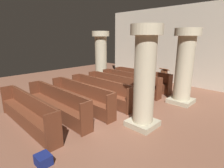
{
  "coord_description": "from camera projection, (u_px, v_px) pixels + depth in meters",
  "views": [
    {
      "loc": [
        4.58,
        -4.27,
        2.74
      ],
      "look_at": [
        -0.67,
        1.17,
        0.75
      ],
      "focal_mm": 28.33,
      "sensor_mm": 36.0,
      "label": 1
    }
  ],
  "objects": [
    {
      "name": "pew_row_4",
      "position": [
        81.0,
        96.0,
        6.92
      ],
      "size": [
        3.47,
        0.46,
        1.0
      ],
      "color": "brown",
      "rests_on": "ground"
    },
    {
      "name": "ground_plane",
      "position": [
        103.0,
        112.0,
        6.74
      ],
      "size": [
        19.2,
        19.2,
        0.0
      ],
      "primitive_type": "plane",
      "color": "brown"
    },
    {
      "name": "back_wall",
      "position": [
        178.0,
        46.0,
        10.4
      ],
      "size": [
        10.0,
        0.16,
        4.5
      ],
      "primitive_type": "cube",
      "color": "beige",
      "rests_on": "ground"
    },
    {
      "name": "pew_row_5",
      "position": [
        57.0,
        102.0,
        6.21
      ],
      "size": [
        3.47,
        0.47,
        1.0
      ],
      "color": "brown",
      "rests_on": "ground"
    },
    {
      "name": "lectern",
      "position": [
        164.0,
        79.0,
        10.08
      ],
      "size": [
        0.48,
        0.45,
        1.08
      ],
      "color": "brown",
      "rests_on": "ground"
    },
    {
      "name": "pillar_aisle_rear",
      "position": [
        145.0,
        76.0,
        5.26
      ],
      "size": [
        0.92,
        0.92,
        3.11
      ],
      "color": "tan",
      "rests_on": "ground"
    },
    {
      "name": "pew_row_6",
      "position": [
        27.0,
        111.0,
        5.5
      ],
      "size": [
        3.47,
        0.46,
        1.0
      ],
      "color": "brown",
      "rests_on": "ground"
    },
    {
      "name": "pew_row_3",
      "position": [
        100.0,
        90.0,
        7.63
      ],
      "size": [
        3.47,
        0.46,
        1.0
      ],
      "color": "brown",
      "rests_on": "ground"
    },
    {
      "name": "pillar_far_side",
      "position": [
        101.0,
        57.0,
        10.72
      ],
      "size": [
        1.02,
        1.02,
        3.11
      ],
      "color": "tan",
      "rests_on": "ground"
    },
    {
      "name": "hymn_book",
      "position": [
        146.0,
        75.0,
        8.51
      ],
      "size": [
        0.15,
        0.21,
        0.03
      ],
      "primitive_type": "cube",
      "color": "maroon",
      "rests_on": "pew_row_1"
    },
    {
      "name": "pew_row_0",
      "position": [
        141.0,
        79.0,
        9.76
      ],
      "size": [
        3.47,
        0.46,
        1.0
      ],
      "color": "brown",
      "rests_on": "ground"
    },
    {
      "name": "pew_row_1",
      "position": [
        130.0,
        82.0,
        9.05
      ],
      "size": [
        3.47,
        0.46,
        1.0
      ],
      "color": "brown",
      "rests_on": "ground"
    },
    {
      "name": "pew_row_2",
      "position": [
        116.0,
        86.0,
        8.34
      ],
      "size": [
        3.47,
        0.47,
        1.0
      ],
      "color": "brown",
      "rests_on": "ground"
    },
    {
      "name": "pillar_aisle_side",
      "position": [
        184.0,
        66.0,
        7.28
      ],
      "size": [
        1.02,
        1.02,
        3.11
      ],
      "color": "tan",
      "rests_on": "ground"
    },
    {
      "name": "kneeler_box_navy",
      "position": [
        43.0,
        160.0,
        3.91
      ],
      "size": [
        0.34,
        0.31,
        0.24
      ],
      "primitive_type": "cube",
      "color": "navy",
      "rests_on": "ground"
    }
  ]
}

